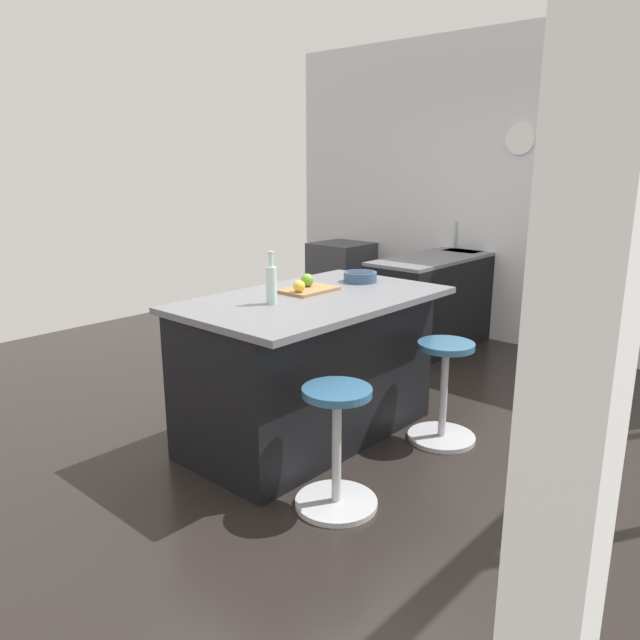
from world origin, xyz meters
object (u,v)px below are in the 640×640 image
object	(u,v)px
stool_middle	(337,451)
apple_green	(307,280)
kitchen_island	(309,367)
cutting_board	(309,290)
apple_yellow	(299,286)
stool_by_window	(443,395)
water_bottle	(271,283)
fruit_bowl	(360,276)
oven_range	(342,280)

from	to	relation	value
stool_middle	apple_green	world-z (taller)	apple_green
kitchen_island	cutting_board	bearing A→B (deg)	-138.27
kitchen_island	apple_yellow	size ratio (longest dim) A/B	22.39
cutting_board	apple_green	distance (m)	0.08
stool_by_window	cutting_board	xyz separation A→B (m)	(0.45, -0.77, 0.65)
stool_by_window	cutting_board	world-z (taller)	cutting_board
stool_middle	water_bottle	world-z (taller)	water_bottle
water_bottle	fruit_bowl	world-z (taller)	water_bottle
apple_yellow	apple_green	xyz separation A→B (m)	(-0.17, -0.08, 0.00)
oven_range	kitchen_island	world-z (taller)	kitchen_island
stool_by_window	fruit_bowl	size ratio (longest dim) A/B	2.88
stool_by_window	oven_range	bearing A→B (deg)	-128.85
cutting_board	fruit_bowl	size ratio (longest dim) A/B	1.56
stool_by_window	fruit_bowl	bearing A→B (deg)	-92.61
cutting_board	apple_green	xyz separation A→B (m)	(-0.04, -0.05, 0.05)
kitchen_island	fruit_bowl	size ratio (longest dim) A/B	7.39
water_bottle	kitchen_island	bearing A→B (deg)	179.71
kitchen_island	stool_middle	size ratio (longest dim) A/B	2.57
apple_yellow	water_bottle	world-z (taller)	water_bottle
oven_range	fruit_bowl	distance (m)	2.84
kitchen_island	apple_yellow	xyz separation A→B (m)	(0.03, -0.05, 0.53)
stool_middle	apple_yellow	world-z (taller)	apple_yellow
oven_range	stool_by_window	distance (m)	3.34
apple_yellow	stool_middle	bearing A→B (deg)	55.87
apple_yellow	apple_green	distance (m)	0.18
stool_by_window	fruit_bowl	world-z (taller)	fruit_bowl
apple_green	fruit_bowl	size ratio (longest dim) A/B	0.37
kitchen_island	fruit_bowl	world-z (taller)	fruit_bowl
oven_range	kitchen_island	distance (m)	3.24
stool_middle	apple_green	xyz separation A→B (m)	(-0.66, -0.82, 0.71)
apple_yellow	water_bottle	distance (m)	0.29
cutting_board	water_bottle	distance (m)	0.43
kitchen_island	cutting_board	world-z (taller)	cutting_board
oven_range	apple_green	world-z (taller)	apple_green
oven_range	stool_middle	xyz separation A→B (m)	(3.16, 2.60, -0.12)
fruit_bowl	stool_by_window	bearing A→B (deg)	87.39
oven_range	water_bottle	distance (m)	3.56
oven_range	fruit_bowl	world-z (taller)	fruit_bowl
kitchen_island	water_bottle	world-z (taller)	water_bottle
stool_middle	water_bottle	bearing A→B (deg)	-107.49
water_bottle	fruit_bowl	bearing A→B (deg)	-177.93
oven_range	stool_middle	bearing A→B (deg)	39.41
cutting_board	apple_yellow	world-z (taller)	apple_yellow
stool_by_window	apple_green	world-z (taller)	apple_green
cutting_board	apple_yellow	distance (m)	0.14
stool_by_window	stool_middle	world-z (taller)	same
apple_yellow	fruit_bowl	world-z (taller)	apple_yellow
water_bottle	cutting_board	bearing A→B (deg)	-169.17
kitchen_island	apple_yellow	world-z (taller)	apple_yellow
kitchen_island	fruit_bowl	xyz separation A→B (m)	(-0.57, -0.03, 0.51)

